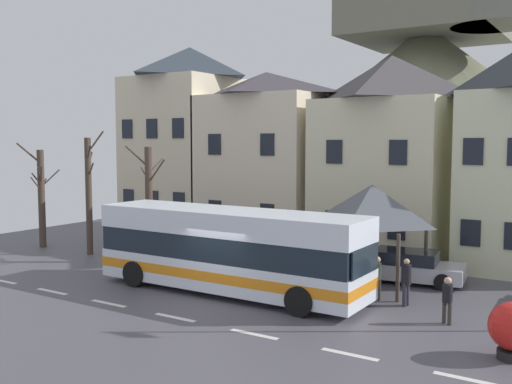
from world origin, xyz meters
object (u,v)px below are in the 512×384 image
hilltop_castle (425,112)px  bus_shelter (372,205)px  pedestrian_01 (447,297)px  pedestrian_02 (406,279)px  bare_tree_00 (41,197)px  bare_tree_02 (89,194)px  transit_bus (229,251)px  parked_car_02 (409,266)px  townhouse_01 (266,158)px  townhouse_02 (390,155)px  pedestrian_00 (356,274)px  bare_tree_01 (149,203)px  parked_car_01 (187,239)px  pedestrian_03 (377,274)px  public_bench (335,259)px  townhouse_00 (191,140)px

hilltop_castle → bus_shelter: (6.61, -28.88, -4.95)m
pedestrian_01 → pedestrian_02: bearing=143.5°
hilltop_castle → pedestrian_01: bearing=-72.1°
bare_tree_00 → bare_tree_02: (3.64, 0.02, 0.32)m
transit_bus → parked_car_02: bearing=45.8°
townhouse_01 → townhouse_02: 6.85m
bus_shelter → bare_tree_02: 14.21m
pedestrian_02 → pedestrian_00: bearing=169.2°
parked_car_02 → pedestrian_02: size_ratio=2.61×
hilltop_castle → pedestrian_02: (8.68, -30.88, -7.17)m
townhouse_01 → pedestrian_00: 12.26m
pedestrian_02 → bare_tree_01: size_ratio=0.30×
hilltop_castle → bare_tree_00: 32.80m
parked_car_01 → townhouse_01: bearing=-118.3°
townhouse_02 → pedestrian_02: size_ratio=5.99×
parked_car_02 → pedestrian_03: (-0.11, -3.27, 0.30)m
public_bench → bus_shelter: bearing=-38.5°
townhouse_01 → pedestrian_02: size_ratio=5.71×
bare_tree_01 → public_bench: bearing=21.5°
townhouse_00 → transit_bus: size_ratio=1.06×
parked_car_02 → public_bench: bearing=165.3°
townhouse_02 → bare_tree_02: (-12.36, -8.40, -1.91)m
public_bench → bare_tree_01: (-7.98, -3.14, 2.29)m
townhouse_01 → pedestrian_02: bearing=-37.5°
transit_bus → bus_shelter: bearing=43.3°
pedestrian_02 → bare_tree_01: bearing=176.5°
townhouse_00 → pedestrian_00: (14.68, -8.72, -4.86)m
townhouse_00 → townhouse_01: townhouse_00 is taller
hilltop_castle → pedestrian_02: bearing=-74.3°
pedestrian_03 → bare_tree_01: size_ratio=0.29×
transit_bus → public_bench: 6.03m
townhouse_00 → pedestrian_00: townhouse_00 is taller
hilltop_castle → bus_shelter: bearing=-77.1°
townhouse_02 → parked_car_02: townhouse_02 is taller
transit_bus → parked_car_01: bearing=139.6°
public_bench → bare_tree_00: bare_tree_00 is taller
hilltop_castle → parked_car_02: (7.68, -27.43, -7.48)m
transit_bus → pedestrian_01: transit_bus is taller
townhouse_00 → townhouse_01: size_ratio=1.21×
townhouse_01 → pedestrian_01: 15.99m
transit_bus → bus_shelter: size_ratio=2.71×
transit_bus → parked_car_01: transit_bus is taller
townhouse_01 → pedestrian_01: townhouse_01 is taller
parked_car_02 → bare_tree_02: bearing=-176.5°
transit_bus → pedestrian_03: (4.98, 1.99, -0.64)m
public_bench → parked_car_01: bearing=-179.0°
townhouse_02 → bare_tree_00: 18.21m
pedestrian_00 → pedestrian_03: pedestrian_00 is taller
townhouse_01 → bare_tree_02: bearing=-126.1°
pedestrian_01 → bare_tree_01: 14.39m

